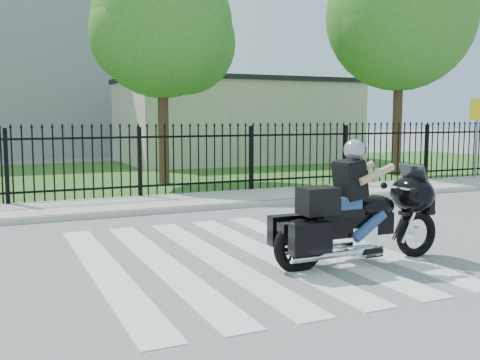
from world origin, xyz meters
name	(u,v)px	position (x,y,z in m)	size (l,w,h in m)	color
ground	(242,256)	(0.00, 0.00, 0.00)	(120.00, 120.00, 0.00)	slate
crosswalk	(242,256)	(0.00, 0.00, 0.01)	(5.00, 5.50, 0.01)	silver
sidewalk	(151,204)	(0.00, 5.00, 0.06)	(40.00, 2.00, 0.12)	#ADAAA3
curb	(164,211)	(0.00, 4.00, 0.06)	(40.00, 0.12, 0.12)	#ADAAA3
grass_strip	(97,176)	(0.00, 12.00, 0.01)	(40.00, 12.00, 0.02)	#2B5B1F
iron_fence	(140,164)	(0.00, 6.00, 0.90)	(26.00, 0.04, 1.80)	black
tree_mid	(162,27)	(1.50, 9.00, 4.67)	(4.20, 4.20, 6.78)	#382316
tree_right	(401,16)	(9.50, 8.00, 5.39)	(5.00, 5.00, 7.90)	#382316
building_low	(236,123)	(7.00, 16.00, 1.75)	(10.00, 6.00, 3.50)	beige
building_low_roof	(236,81)	(7.00, 16.00, 3.60)	(10.20, 6.20, 0.20)	black
motorcycle_rider	(356,212)	(1.27, -1.05, 0.73)	(2.70, 0.80, 1.79)	black
traffic_sign	(478,121)	(10.75, 5.69, 1.89)	(0.53, 0.18, 2.48)	slate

